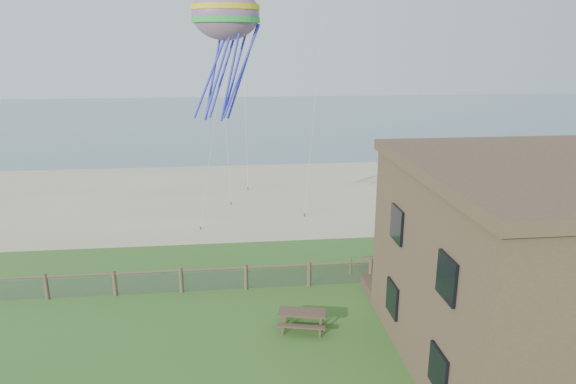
# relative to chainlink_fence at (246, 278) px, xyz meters

# --- Properties ---
(ground) EXTENTS (160.00, 160.00, 0.00)m
(ground) POSITION_rel_chainlink_fence_xyz_m (0.00, -6.00, -0.55)
(ground) COLOR #376121
(ground) RESTS_ON ground
(sand_beach) EXTENTS (72.00, 20.00, 0.02)m
(sand_beach) POSITION_rel_chainlink_fence_xyz_m (0.00, 16.00, -0.55)
(sand_beach) COLOR tan
(sand_beach) RESTS_ON ground
(ocean) EXTENTS (160.00, 68.00, 0.02)m
(ocean) POSITION_rel_chainlink_fence_xyz_m (0.00, 60.00, -0.55)
(ocean) COLOR slate
(ocean) RESTS_ON ground
(chainlink_fence) EXTENTS (36.20, 0.20, 1.25)m
(chainlink_fence) POSITION_rel_chainlink_fence_xyz_m (0.00, 0.00, 0.00)
(chainlink_fence) COLOR brown
(chainlink_fence) RESTS_ON ground
(motel_deck) EXTENTS (15.00, 2.00, 0.50)m
(motel_deck) POSITION_rel_chainlink_fence_xyz_m (13.00, -1.00, -0.30)
(motel_deck) COLOR brown
(motel_deck) RESTS_ON ground
(picnic_table) EXTENTS (2.19, 1.84, 0.81)m
(picnic_table) POSITION_rel_chainlink_fence_xyz_m (2.16, -3.75, -0.14)
(picnic_table) COLOR brown
(picnic_table) RESTS_ON ground
(octopus_kite) EXTENTS (3.97, 3.21, 7.20)m
(octopus_kite) POSITION_rel_chainlink_fence_xyz_m (-0.59, 5.47, 10.24)
(octopus_kite) COLOR #FF3D28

